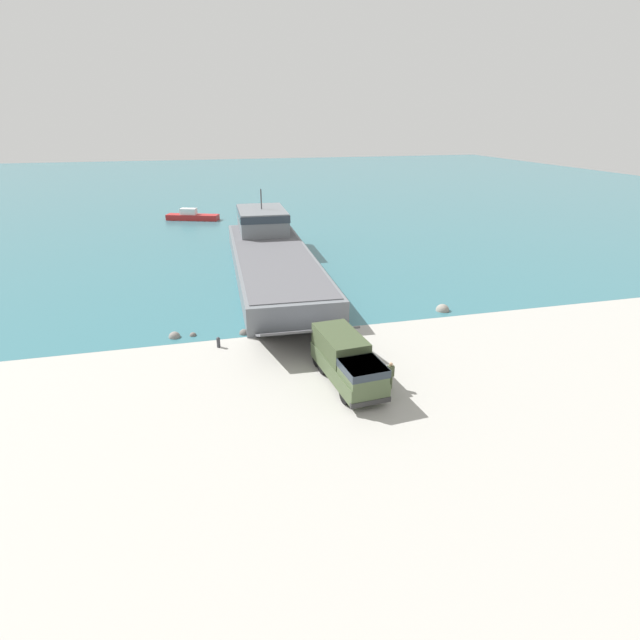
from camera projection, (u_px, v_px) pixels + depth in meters
ground_plane at (309, 351)px, 36.17m from camera, size 240.00×240.00×0.00m
water_surface at (221, 188)px, 120.27m from camera, size 240.00×180.00×0.01m
landing_craft at (271, 253)px, 55.16m from camera, size 9.40×37.59×7.63m
military_truck at (347, 361)px, 31.40m from camera, size 3.13×7.52×2.90m
soldier_on_ramp at (390, 373)px, 30.85m from camera, size 0.47×0.30×1.79m
moored_boat_a at (192, 216)px, 82.34m from camera, size 8.71×4.86×1.88m
mooring_bollard at (218, 342)px, 36.66m from camera, size 0.30×0.30×0.80m
shoreline_rock_a at (442, 311)px, 43.77m from camera, size 1.18×1.18×1.18m
shoreline_rock_b at (175, 337)px, 38.47m from camera, size 0.89×0.89×0.89m
shoreline_rock_c at (244, 334)px, 39.11m from camera, size 0.75×0.75×0.75m
shoreline_rock_d at (193, 336)px, 38.76m from camera, size 0.52×0.52×0.52m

